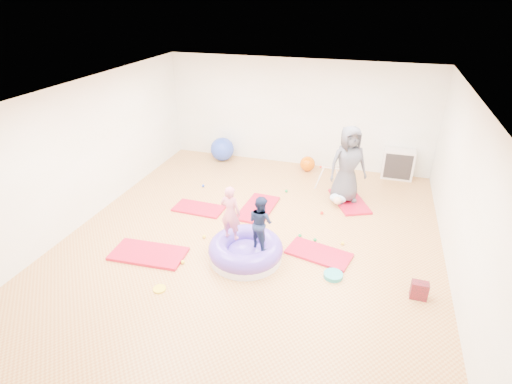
% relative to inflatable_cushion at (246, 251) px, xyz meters
% --- Properties ---
extents(room, '(7.01, 8.01, 2.81)m').
position_rel_inflatable_cushion_xyz_m(room, '(-0.07, 0.57, 1.24)').
color(room, tan).
rests_on(room, ground).
extents(gym_mat_front_left, '(1.37, 0.74, 0.06)m').
position_rel_inflatable_cushion_xyz_m(gym_mat_front_left, '(-1.72, -0.43, -0.14)').
color(gym_mat_front_left, red).
rests_on(gym_mat_front_left, ground).
extents(gym_mat_mid_left, '(1.10, 0.58, 0.05)m').
position_rel_inflatable_cushion_xyz_m(gym_mat_mid_left, '(-1.55, 1.38, -0.14)').
color(gym_mat_mid_left, red).
rests_on(gym_mat_mid_left, ground).
extents(gym_mat_center_back, '(0.70, 1.29, 0.05)m').
position_rel_inflatable_cushion_xyz_m(gym_mat_center_back, '(-0.31, 1.77, -0.14)').
color(gym_mat_center_back, red).
rests_on(gym_mat_center_back, ground).
extents(gym_mat_right, '(1.24, 0.82, 0.05)m').
position_rel_inflatable_cushion_xyz_m(gym_mat_right, '(1.24, 0.49, -0.14)').
color(gym_mat_right, red).
rests_on(gym_mat_right, ground).
extents(gym_mat_rear_right, '(1.07, 1.36, 0.05)m').
position_rel_inflatable_cushion_xyz_m(gym_mat_rear_right, '(1.59, 2.69, -0.14)').
color(gym_mat_rear_right, red).
rests_on(gym_mat_rear_right, ground).
extents(inflatable_cushion, '(1.33, 1.33, 0.42)m').
position_rel_inflatable_cushion_xyz_m(inflatable_cushion, '(0.00, 0.00, 0.00)').
color(inflatable_cushion, white).
rests_on(inflatable_cushion, ground).
extents(child_pink, '(0.40, 0.28, 1.03)m').
position_rel_inflatable_cushion_xyz_m(child_pink, '(-0.29, 0.07, 0.74)').
color(child_pink, '#DF7187').
rests_on(child_pink, inflatable_cushion).
extents(child_navy, '(0.59, 0.55, 0.97)m').
position_rel_inflatable_cushion_xyz_m(child_navy, '(0.28, -0.02, 0.70)').
color(child_navy, '#172346').
rests_on(child_navy, inflatable_cushion).
extents(adult_caregiver, '(1.00, 0.88, 1.72)m').
position_rel_inflatable_cushion_xyz_m(adult_caregiver, '(1.46, 2.69, 0.75)').
color(adult_caregiver, '#444650').
rests_on(adult_caregiver, gym_mat_rear_right).
extents(infant, '(0.38, 0.38, 0.22)m').
position_rel_inflatable_cushion_xyz_m(infant, '(1.34, 2.47, 0.00)').
color(infant, silver).
rests_on(infant, gym_mat_rear_right).
extents(ball_pit_balls, '(3.59, 3.30, 0.07)m').
position_rel_inflatable_cushion_xyz_m(ball_pit_balls, '(0.10, 1.22, -0.13)').
color(ball_pit_balls, yellow).
rests_on(ball_pit_balls, ground).
extents(exercise_ball_blue, '(0.65, 0.65, 0.65)m').
position_rel_inflatable_cushion_xyz_m(exercise_ball_blue, '(-2.07, 4.17, 0.16)').
color(exercise_ball_blue, '#2742BD').
rests_on(exercise_ball_blue, ground).
extents(exercise_ball_orange, '(0.39, 0.39, 0.39)m').
position_rel_inflatable_cushion_xyz_m(exercise_ball_orange, '(0.35, 4.15, 0.03)').
color(exercise_ball_orange, '#DF5E01').
rests_on(exercise_ball_orange, ground).
extents(infant_play_gym, '(0.65, 0.61, 0.50)m').
position_rel_inflatable_cushion_xyz_m(infant_play_gym, '(1.04, 3.38, 0.17)').
color(infant_play_gym, silver).
rests_on(infant_play_gym, ground).
extents(cube_shelf, '(0.75, 0.37, 0.75)m').
position_rel_inflatable_cushion_xyz_m(cube_shelf, '(2.60, 4.36, 0.21)').
color(cube_shelf, silver).
rests_on(cube_shelf, ground).
extents(balance_disc, '(0.32, 0.32, 0.07)m').
position_rel_inflatable_cushion_xyz_m(balance_disc, '(1.57, -0.07, -0.13)').
color(balance_disc, teal).
rests_on(balance_disc, ground).
extents(backpack, '(0.26, 0.16, 0.30)m').
position_rel_inflatable_cushion_xyz_m(backpack, '(2.91, -0.19, -0.02)').
color(backpack, maroon).
rests_on(backpack, ground).
extents(yellow_toy, '(0.21, 0.21, 0.03)m').
position_rel_inflatable_cushion_xyz_m(yellow_toy, '(-1.06, -1.21, -0.15)').
color(yellow_toy, yellow).
rests_on(yellow_toy, ground).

